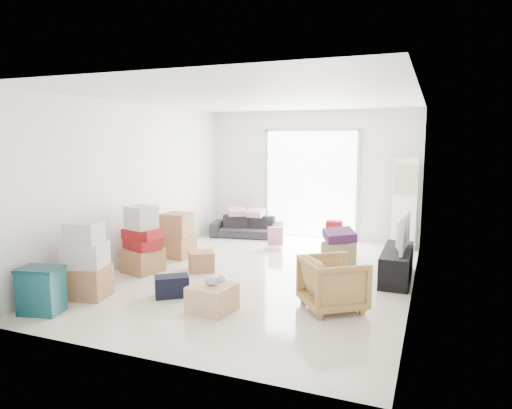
{
  "coord_description": "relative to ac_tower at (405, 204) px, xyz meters",
  "views": [
    {
      "loc": [
        2.48,
        -6.46,
        2.1
      ],
      "look_at": [
        -0.16,
        0.2,
        1.07
      ],
      "focal_mm": 32.0,
      "sensor_mm": 36.0,
      "label": 1
    }
  ],
  "objects": [
    {
      "name": "room_shell",
      "position": [
        -1.95,
        -2.65,
        0.48
      ],
      "size": [
        4.98,
        6.48,
        3.18
      ],
      "color": "white",
      "rests_on": "ground"
    },
    {
      "name": "sliding_door",
      "position": [
        -1.95,
        0.33,
        0.37
      ],
      "size": [
        2.1,
        0.04,
        2.33
      ],
      "color": "white",
      "rests_on": "room_shell"
    },
    {
      "name": "ac_tower",
      "position": [
        0.0,
        0.0,
        0.0
      ],
      "size": [
        0.45,
        0.3,
        1.75
      ],
      "primitive_type": "cube",
      "color": "white",
      "rests_on": "room_shell"
    },
    {
      "name": "tv_console",
      "position": [
        0.05,
        -2.11,
        -0.65
      ],
      "size": [
        0.41,
        1.37,
        0.46
      ],
      "primitive_type": "cube",
      "color": "black",
      "rests_on": "room_shell"
    },
    {
      "name": "television",
      "position": [
        0.05,
        -2.11,
        -0.35
      ],
      "size": [
        0.6,
        0.98,
        0.13
      ],
      "primitive_type": "imported",
      "rotation": [
        0.0,
        0.0,
        1.52
      ],
      "color": "black",
      "rests_on": "tv_console"
    },
    {
      "name": "sofa",
      "position": [
        -3.23,
        -0.15,
        -0.58
      ],
      "size": [
        1.58,
        0.7,
        0.6
      ],
      "primitive_type": "imported",
      "rotation": [
        0.0,
        0.0,
        0.17
      ],
      "color": "#2A2A2F",
      "rests_on": "room_shell"
    },
    {
      "name": "pillow_left",
      "position": [
        -3.47,
        -0.12,
        -0.22
      ],
      "size": [
        0.49,
        0.46,
        0.12
      ],
      "primitive_type": "cube",
      "rotation": [
        0.0,
        0.0,
        0.5
      ],
      "color": "#DCA0B2",
      "rests_on": "sofa"
    },
    {
      "name": "pillow_right",
      "position": [
        -3.04,
        -0.11,
        -0.22
      ],
      "size": [
        0.36,
        0.29,
        0.12
      ],
      "primitive_type": "cube",
      "rotation": [
        0.0,
        0.0,
        -0.01
      ],
      "color": "#DCA0B2",
      "rests_on": "sofa"
    },
    {
      "name": "armchair",
      "position": [
        -0.59,
        -3.69,
        -0.51
      ],
      "size": [
        0.95,
        0.96,
        0.72
      ],
      "primitive_type": "imported",
      "rotation": [
        0.0,
        0.0,
        2.2
      ],
      "color": "#A18747",
      "rests_on": "room_shell"
    },
    {
      "name": "storage_bins",
      "position": [
        -3.85,
        -5.12,
        -0.59
      ],
      "size": [
        0.56,
        0.44,
        0.57
      ],
      "rotation": [
        0.0,
        0.0,
        0.22
      ],
      "color": "#164C56",
      "rests_on": "room_shell"
    },
    {
      "name": "box_stack_a",
      "position": [
        -3.75,
        -4.47,
        -0.42
      ],
      "size": [
        0.64,
        0.57,
        1.02
      ],
      "rotation": [
        0.0,
        0.0,
        0.23
      ],
      "color": "#996D45",
      "rests_on": "room_shell"
    },
    {
      "name": "box_stack_b",
      "position": [
        -3.75,
        -3.2,
        -0.41
      ],
      "size": [
        0.67,
        0.63,
        1.06
      ],
      "rotation": [
        0.0,
        0.0,
        -0.25
      ],
      "color": "#996D45",
      "rests_on": "room_shell"
    },
    {
      "name": "box_stack_c",
      "position": [
        -3.72,
        -2.19,
        -0.49
      ],
      "size": [
        0.59,
        0.51,
        0.8
      ],
      "rotation": [
        0.0,
        0.0,
        -0.18
      ],
      "color": "#996D45",
      "rests_on": "room_shell"
    },
    {
      "name": "loose_box",
      "position": [
        -2.91,
        -2.81,
        -0.72
      ],
      "size": [
        0.53,
        0.53,
        0.32
      ],
      "primitive_type": "cube",
      "rotation": [
        0.0,
        0.0,
        0.63
      ],
      "color": "#996D45",
      "rests_on": "room_shell"
    },
    {
      "name": "duffel_bag",
      "position": [
        -2.7,
        -4.03,
        -0.73
      ],
      "size": [
        0.51,
        0.47,
        0.28
      ],
      "primitive_type": "cube",
      "rotation": [
        0.0,
        0.0,
        0.63
      ],
      "color": "black",
      "rests_on": "room_shell"
    },
    {
      "name": "ottoman",
      "position": [
        -0.9,
        -1.78,
        -0.66
      ],
      "size": [
        0.55,
        0.55,
        0.43
      ],
      "primitive_type": "cube",
      "rotation": [
        0.0,
        0.0,
        -0.33
      ],
      "color": "#8C7C51",
      "rests_on": "room_shell"
    },
    {
      "name": "blanket",
      "position": [
        -0.9,
        -1.78,
        -0.38
      ],
      "size": [
        0.63,
        0.63,
        0.14
      ],
      "primitive_type": "cube",
      "rotation": [
        0.0,
        0.0,
        0.44
      ],
      "color": "#441C46",
      "rests_on": "ottoman"
    },
    {
      "name": "kids_table",
      "position": [
        -1.2,
        -0.75,
        -0.46
      ],
      "size": [
        0.45,
        0.45,
        0.59
      ],
      "rotation": [
        0.0,
        0.0,
        -0.3
      ],
      "color": "blue",
      "rests_on": "room_shell"
    },
    {
      "name": "toy_walker",
      "position": [
        -2.3,
        -1.02,
        -0.76
      ],
      "size": [
        0.37,
        0.35,
        0.42
      ],
      "rotation": [
        0.0,
        0.0,
        0.25
      ],
      "color": "silver",
      "rests_on": "room_shell"
    },
    {
      "name": "wood_crate",
      "position": [
        -1.95,
        -4.31,
        -0.71
      ],
      "size": [
        0.55,
        0.55,
        0.33
      ],
      "primitive_type": "cube",
      "rotation": [
        0.0,
        0.0,
        -0.11
      ],
      "color": "#E0B281",
      "rests_on": "room_shell"
    },
    {
      "name": "plush_bunny",
      "position": [
        -1.92,
        -4.3,
        -0.49
      ],
      "size": [
        0.26,
        0.15,
        0.13
      ],
      "rotation": [
        0.0,
        0.0,
        0.06
      ],
      "color": "#B2ADA8",
      "rests_on": "wood_crate"
    }
  ]
}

